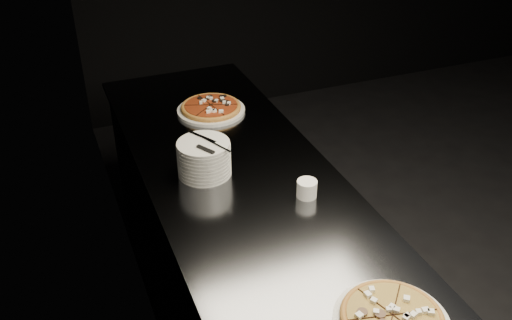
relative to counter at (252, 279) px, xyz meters
name	(u,v)px	position (x,y,z in m)	size (l,w,h in m)	color
wall_left	(142,90)	(-0.37, 0.00, 0.94)	(0.02, 5.00, 2.80)	black
counter	(252,279)	(0.00, 0.00, 0.00)	(0.74, 2.44, 0.92)	#5A5C61
pizza_mushroom	(392,319)	(0.12, -0.77, 0.48)	(0.35, 0.35, 0.04)	silver
pizza_tomato	(211,108)	(0.06, 0.68, 0.48)	(0.37, 0.37, 0.04)	silver
plate_stack	(204,158)	(-0.13, 0.18, 0.53)	(0.21, 0.21, 0.14)	silver
cutlery	(206,144)	(-0.12, 0.16, 0.60)	(0.09, 0.22, 0.01)	#B9BBC0
ramekin	(307,188)	(0.18, -0.11, 0.49)	(0.08, 0.08, 0.07)	white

